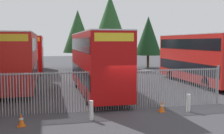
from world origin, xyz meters
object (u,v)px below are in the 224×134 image
double_decker_bus_far_back (32,52)px  double_decker_bus_behind_fence_left (197,57)px  bollard_center_front (188,103)px  traffic_cone_by_gate (21,120)px  traffic_cone_mid_forecourt (162,107)px  double_decker_bus_near_gate (96,60)px  double_decker_bus_behind_fence_right (19,58)px  bollard_near_left (91,110)px

double_decker_bus_far_back → double_decker_bus_behind_fence_left: bearing=-42.1°
double_decker_bus_behind_fence_left → bollard_center_front: (-5.70, -8.89, -1.95)m
traffic_cone_by_gate → traffic_cone_mid_forecourt: same height
double_decker_bus_near_gate → double_decker_bus_behind_fence_right: size_ratio=1.00×
double_decker_bus_near_gate → bollard_center_front: size_ratio=11.38×
double_decker_bus_behind_fence_left → bollard_near_left: double_decker_bus_behind_fence_left is taller
double_decker_bus_behind_fence_left → traffic_cone_mid_forecourt: (-7.13, -8.64, -2.13)m
bollard_center_front → double_decker_bus_behind_fence_left: bearing=57.3°
double_decker_bus_near_gate → traffic_cone_mid_forecourt: (2.50, -5.92, -2.13)m
double_decker_bus_near_gate → bollard_center_front: (3.92, -6.17, -1.95)m
double_decker_bus_behind_fence_right → bollard_center_front: bearing=-45.5°
double_decker_bus_near_gate → bollard_center_front: 7.57m
double_decker_bus_behind_fence_left → double_decker_bus_far_back: size_ratio=1.00×
double_decker_bus_far_back → bollard_near_left: double_decker_bus_far_back is taller
traffic_cone_by_gate → bollard_near_left: bearing=4.7°
double_decker_bus_far_back → traffic_cone_by_gate: double_decker_bus_far_back is taller
bollard_near_left → traffic_cone_by_gate: size_ratio=1.61×
double_decker_bus_near_gate → bollard_center_front: bearing=-57.6°
bollard_center_front → traffic_cone_mid_forecourt: (-1.42, 0.26, -0.19)m
double_decker_bus_behind_fence_right → traffic_cone_mid_forecourt: bearing=-49.4°
traffic_cone_mid_forecourt → double_decker_bus_near_gate: bearing=112.9°
double_decker_bus_near_gate → double_decker_bus_far_back: (-5.25, 16.17, 0.00)m
double_decker_bus_behind_fence_right → traffic_cone_mid_forecourt: double_decker_bus_behind_fence_right is taller
bollard_center_front → double_decker_bus_far_back: bearing=112.3°
bollard_near_left → traffic_cone_by_gate: 3.20m
double_decker_bus_behind_fence_left → double_decker_bus_far_back: same height
double_decker_bus_behind_fence_right → bollard_near_left: (4.17, -10.10, -1.95)m
bollard_center_front → traffic_cone_mid_forecourt: 1.46m
traffic_cone_mid_forecourt → double_decker_bus_behind_fence_right: bearing=130.6°
traffic_cone_mid_forecourt → bollard_near_left: bearing=-170.4°
double_decker_bus_near_gate → double_decker_bus_behind_fence_right: bearing=147.9°
double_decker_bus_behind_fence_right → double_decker_bus_near_gate: bearing=-32.1°
double_decker_bus_far_back → bollard_center_front: (9.18, -22.35, -1.95)m
bollard_center_front → double_decker_bus_behind_fence_right: bearing=134.5°
double_decker_bus_near_gate → double_decker_bus_far_back: 17.01m
double_decker_bus_behind_fence_left → double_decker_bus_behind_fence_right: bearing=177.0°
double_decker_bus_far_back → bollard_center_front: size_ratio=11.38×
double_decker_bus_far_back → traffic_cone_mid_forecourt: bearing=-70.7°
bollard_center_front → double_decker_bus_near_gate: bearing=122.4°
double_decker_bus_near_gate → double_decker_bus_far_back: size_ratio=1.00×
double_decker_bus_near_gate → traffic_cone_by_gate: bearing=-124.0°
double_decker_bus_far_back → bollard_near_left: (3.82, -22.76, -1.95)m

